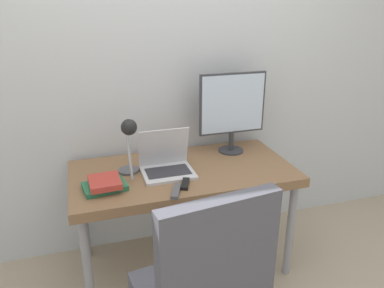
# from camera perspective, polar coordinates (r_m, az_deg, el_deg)

# --- Properties ---
(wall_back) EXTENTS (8.00, 0.05, 2.60)m
(wall_back) POSITION_cam_1_polar(r_m,az_deg,el_deg) (2.60, -4.09, 11.27)
(wall_back) COLOR silver
(wall_back) RESTS_ON ground_plane
(desk) EXTENTS (1.40, 0.71, 0.74)m
(desk) POSITION_cam_1_polar(r_m,az_deg,el_deg) (2.41, -1.38, -5.32)
(desk) COLOR brown
(desk) RESTS_ON ground_plane
(laptop) EXTENTS (0.31, 0.26, 0.27)m
(laptop) POSITION_cam_1_polar(r_m,az_deg,el_deg) (2.33, -3.90, -3.05)
(laptop) COLOR silver
(laptop) RESTS_ON desk
(monitor) EXTENTS (0.47, 0.18, 0.56)m
(monitor) POSITION_cam_1_polar(r_m,az_deg,el_deg) (2.58, 6.17, 5.52)
(monitor) COLOR #333338
(monitor) RESTS_ON desk
(desk_lamp) EXTENTS (0.13, 0.26, 0.39)m
(desk_lamp) POSITION_cam_1_polar(r_m,az_deg,el_deg) (2.19, -9.60, 0.60)
(desk_lamp) COLOR #4C4C51
(desk_lamp) RESTS_ON desk
(office_chair) EXTENTS (0.62, 0.63, 1.07)m
(office_chair) POSITION_cam_1_polar(r_m,az_deg,el_deg) (1.74, 2.06, -20.81)
(office_chair) COLOR black
(office_chair) RESTS_ON ground_plane
(book_stack) EXTENTS (0.26, 0.21, 0.07)m
(book_stack) POSITION_cam_1_polar(r_m,az_deg,el_deg) (2.19, -13.16, -6.01)
(book_stack) COLOR #286B47
(book_stack) RESTS_ON desk
(tv_remote) EXTENTS (0.09, 0.14, 0.02)m
(tv_remote) POSITION_cam_1_polar(r_m,az_deg,el_deg) (2.18, -1.03, -6.09)
(tv_remote) COLOR black
(tv_remote) RESTS_ON desk
(media_remote) EXTENTS (0.10, 0.16, 0.02)m
(media_remote) POSITION_cam_1_polar(r_m,az_deg,el_deg) (2.11, -2.44, -7.19)
(media_remote) COLOR #4C4C51
(media_remote) RESTS_ON desk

